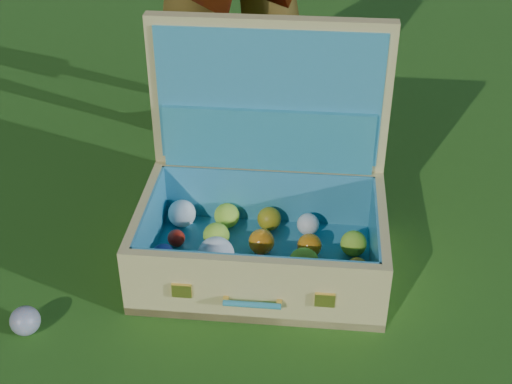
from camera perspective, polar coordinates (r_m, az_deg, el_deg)
The scene contains 3 objects.
ground at distance 1.79m, azimuth -2.65°, elevation -9.84°, with size 60.00×60.00×0.00m, color #215114.
stray_ball at distance 1.81m, azimuth -17.98°, elevation -9.77°, with size 0.07×0.07×0.07m, color teal.
suitcase at distance 1.88m, azimuth 0.58°, elevation -0.62°, with size 0.74×0.61×0.62m.
Camera 1 is at (-0.12, -1.31, 1.22)m, focal length 50.00 mm.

